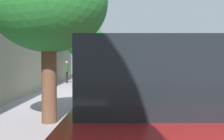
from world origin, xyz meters
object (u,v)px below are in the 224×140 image
street_tree_far_end (49,3)px  fire_hydrant (91,78)px  parked_pickup_red_mid (146,116)px  cyclist_with_backpack (99,74)px  street_tree_near_cyclist (87,38)px  parked_sedan_dark_blue_second (120,86)px  street_tree_mid_block (82,46)px  pedestrian_on_phone (67,70)px  parked_sedan_grey_nearest (108,75)px  bicycle_at_curb (103,86)px

street_tree_far_end → fire_hydrant: size_ratio=5.22×
parked_pickup_red_mid → street_tree_far_end: 4.31m
cyclist_with_backpack → street_tree_near_cyclist: 8.71m
parked_sedan_dark_blue_second → street_tree_far_end: (2.13, 4.07, 2.48)m
street_tree_mid_block → pedestrian_on_phone: size_ratio=2.18×
street_tree_far_end → pedestrian_on_phone: street_tree_far_end is taller
street_tree_mid_block → parked_sedan_grey_nearest: bearing=-118.6°
parked_pickup_red_mid → fire_hydrant: 16.20m
pedestrian_on_phone → parked_sedan_grey_nearest: bearing=-165.0°
street_tree_far_end → pedestrian_on_phone: (1.43, -14.49, -2.08)m
bicycle_at_curb → street_tree_near_cyclist: 9.39m
parked_sedan_grey_nearest → street_tree_near_cyclist: 4.18m
bicycle_at_curb → pedestrian_on_phone: bearing=-63.7°
cyclist_with_backpack → street_tree_near_cyclist: size_ratio=0.34×
parked_sedan_grey_nearest → pedestrian_on_phone: (3.34, 0.89, 0.40)m
parked_sedan_grey_nearest → bicycle_at_curb: bearing=86.0°
parked_sedan_grey_nearest → street_tree_mid_block: (1.90, 3.49, 2.20)m
parked_sedan_dark_blue_second → pedestrian_on_phone: pedestrian_on_phone is taller
parked_sedan_dark_blue_second → fire_hydrant: parked_sedan_dark_blue_second is taller
bicycle_at_curb → fire_hydrant: size_ratio=1.89×
parked_sedan_grey_nearest → parked_sedan_dark_blue_second: 11.31m
parked_sedan_dark_blue_second → street_tree_near_cyclist: (2.13, -13.17, 3.22)m
pedestrian_on_phone → fire_hydrant: (-1.97, 1.37, -0.57)m
street_tree_far_end → fire_hydrant: (-0.54, -13.12, -2.65)m
parked_sedan_dark_blue_second → bicycle_at_curb: 4.68m
parked_sedan_grey_nearest → parked_sedan_dark_blue_second: bearing=91.2°
street_tree_mid_block → pedestrian_on_phone: (1.43, -2.60, -1.81)m
street_tree_far_end → pedestrian_on_phone: size_ratio=2.50×
parked_sedan_dark_blue_second → street_tree_mid_block: 8.40m
parked_sedan_grey_nearest → street_tree_mid_block: street_tree_mid_block is taller
parked_sedan_dark_blue_second → street_tree_near_cyclist: size_ratio=0.89×
street_tree_near_cyclist → pedestrian_on_phone: 4.20m
street_tree_near_cyclist → fire_hydrant: street_tree_near_cyclist is taller
bicycle_at_curb → parked_pickup_red_mid: bearing=92.9°
street_tree_near_cyclist → street_tree_far_end: street_tree_near_cyclist is taller
parked_pickup_red_mid → bicycle_at_curb: 11.72m
parked_sedan_dark_blue_second → cyclist_with_backpack: size_ratio=2.58×
parked_sedan_dark_blue_second → street_tree_mid_block: size_ratio=1.18×
pedestrian_on_phone → street_tree_far_end: bearing=95.7°
bicycle_at_curb → pedestrian_on_phone: size_ratio=0.91×
parked_pickup_red_mid → bicycle_at_curb: parked_pickup_red_mid is taller
street_tree_far_end → street_tree_mid_block: bearing=-90.0°
parked_sedan_dark_blue_second → cyclist_with_backpack: 5.14m
street_tree_mid_block → fire_hydrant: 2.73m
parked_sedan_dark_blue_second → pedestrian_on_phone: bearing=-71.1°
street_tree_far_end → fire_hydrant: bearing=-92.3°
pedestrian_on_phone → fire_hydrant: 2.46m
fire_hydrant → street_tree_near_cyclist: bearing=-82.6°
street_tree_near_cyclist → street_tree_mid_block: size_ratio=1.34×
parked_pickup_red_mid → cyclist_with_backpack: bearing=-86.2°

